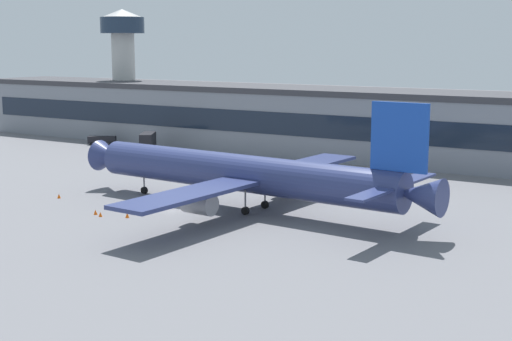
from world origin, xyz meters
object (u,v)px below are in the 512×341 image
object	(u,v)px
belt_loader	(103,140)
traffic_cone_2	(59,196)
catering_truck	(148,141)
traffic_cone_3	(95,212)
follow_me_car	(328,168)
airliner	(246,174)
traffic_cone_0	(127,215)
control_tower	(123,57)
traffic_cone_1	(100,214)

from	to	relation	value
belt_loader	traffic_cone_2	size ratio (longest dim) A/B	9.53
catering_truck	traffic_cone_3	xyz separation A→B (m)	(32.65, -49.82, -1.95)
follow_me_car	catering_truck	size ratio (longest dim) A/B	0.61
traffic_cone_3	catering_truck	bearing A→B (deg)	123.24
follow_me_car	traffic_cone_3	distance (m)	47.17
airliner	catering_truck	distance (m)	60.98
follow_me_car	catering_truck	world-z (taller)	catering_truck
belt_loader	traffic_cone_0	world-z (taller)	belt_loader
airliner	control_tower	size ratio (longest dim) A/B	1.84
traffic_cone_0	traffic_cone_2	distance (m)	17.89
traffic_cone_0	airliner	bearing A→B (deg)	47.97
traffic_cone_0	traffic_cone_3	distance (m)	5.02
catering_truck	traffic_cone_0	bearing A→B (deg)	-52.45
belt_loader	traffic_cone_1	bearing A→B (deg)	-46.68
control_tower	catering_truck	xyz separation A→B (m)	(25.10, -20.75, -17.55)
airliner	traffic_cone_0	world-z (taller)	airliner
traffic_cone_1	traffic_cone_2	distance (m)	14.99
traffic_cone_2	traffic_cone_3	xyz separation A→B (m)	(12.48, -5.06, -0.00)
follow_me_car	traffic_cone_0	bearing A→B (deg)	-100.44
airliner	traffic_cone_1	bearing A→B (deg)	-136.66
catering_truck	traffic_cone_2	size ratio (longest dim) A/B	11.01
catering_truck	belt_loader	bearing A→B (deg)	168.11
follow_me_car	control_tower	bearing A→B (deg)	160.38
traffic_cone_1	traffic_cone_2	size ratio (longest dim) A/B	0.95
traffic_cone_2	traffic_cone_0	bearing A→B (deg)	-13.37
control_tower	traffic_cone_2	world-z (taller)	control_tower
catering_truck	traffic_cone_3	distance (m)	59.60
catering_truck	traffic_cone_2	bearing A→B (deg)	-65.73
traffic_cone_2	belt_loader	bearing A→B (deg)	127.40
airliner	traffic_cone_2	distance (m)	30.14
airliner	belt_loader	world-z (taller)	airliner
catering_truck	traffic_cone_3	world-z (taller)	catering_truck
traffic_cone_1	traffic_cone_3	world-z (taller)	traffic_cone_3
traffic_cone_0	traffic_cone_1	bearing A→B (deg)	-157.35
traffic_cone_1	traffic_cone_3	xyz separation A→B (m)	(-1.42, 0.54, 0.01)
control_tower	traffic_cone_0	world-z (taller)	control_tower
belt_loader	follow_me_car	world-z (taller)	belt_loader
traffic_cone_1	control_tower	bearing A→B (deg)	129.77
airliner	traffic_cone_2	size ratio (longest dim) A/B	85.79
traffic_cone_1	traffic_cone_3	bearing A→B (deg)	159.27
traffic_cone_3	traffic_cone_1	bearing A→B (deg)	-20.73
control_tower	traffic_cone_0	bearing A→B (deg)	-48.01
traffic_cone_3	follow_me_car	bearing A→B (deg)	73.86
follow_me_car	traffic_cone_3	xyz separation A→B (m)	(-13.11, -45.31, -0.75)
control_tower	belt_loader	size ratio (longest dim) A/B	4.89
follow_me_car	traffic_cone_3	size ratio (longest dim) A/B	6.72
belt_loader	traffic_cone_0	distance (m)	75.49
belt_loader	traffic_cone_3	distance (m)	72.70
follow_me_car	traffic_cone_3	bearing A→B (deg)	-106.14
airliner	follow_me_car	xyz separation A→B (m)	(-2.99, 31.99, -4.12)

